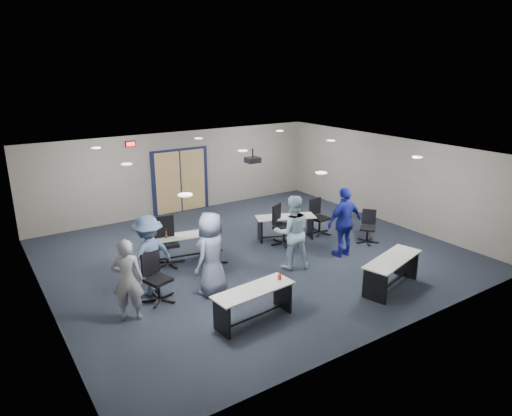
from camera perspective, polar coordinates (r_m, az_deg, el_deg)
floor at (r=12.03m, az=-0.29°, el=-5.81°), size 10.00×10.00×0.00m
back_wall at (r=15.41m, az=-9.52°, el=4.42°), size 10.00×0.04×2.70m
front_wall at (r=8.41m, az=16.86°, el=-7.15°), size 10.00×0.04×2.70m
left_wall at (r=9.92m, az=-25.34°, el=-4.33°), size 0.04×9.00×2.70m
right_wall at (r=14.81m, az=16.14°, el=3.45°), size 0.04×9.00×2.70m
ceiling at (r=11.25m, az=-0.31°, el=6.94°), size 10.00×9.00×0.04m
double_door at (r=15.45m, az=-9.41°, el=3.31°), size 2.00×0.07×2.20m
exit_sign at (r=14.59m, az=-15.43°, el=7.73°), size 0.32×0.07×0.18m
ceiling_projector at (r=11.88m, az=-0.42°, el=6.04°), size 0.35×0.32×0.37m
ceiling_can_lights at (r=11.46m, az=-1.00°, el=6.98°), size 6.24×5.74×0.02m
table_front_left at (r=8.90m, az=-0.26°, el=-11.29°), size 1.71×0.70×0.79m
table_front_right at (r=10.54m, az=16.63°, el=-7.18°), size 1.85×1.02×0.71m
table_back_left at (r=11.75m, az=-9.04°, el=-4.29°), size 1.65×0.79×0.88m
table_back_right at (r=12.96m, az=3.70°, el=-1.95°), size 1.75×1.14×0.67m
chair_back_a at (r=11.43m, az=-11.10°, el=-4.19°), size 0.88×0.88×1.20m
chair_back_b at (r=11.34m, az=-5.34°, el=-4.69°), size 0.84×0.84×0.98m
chair_back_c at (r=12.54m, az=3.53°, el=-2.14°), size 0.95×0.95×1.11m
chair_back_d at (r=13.44m, az=7.99°, el=-1.10°), size 0.70×0.70×1.04m
chair_loose_left at (r=9.77m, az=-12.16°, el=-8.56°), size 0.82×0.82×1.05m
chair_loose_right at (r=13.03m, az=13.81°, el=-2.33°), size 0.81×0.81×0.92m
person_gray at (r=9.14m, az=-15.77°, el=-8.64°), size 0.72×0.64×1.66m
person_plaid at (r=9.78m, az=-5.62°, el=-5.71°), size 1.06×0.95×1.83m
person_lightblue at (r=10.99m, az=4.54°, el=-3.03°), size 1.08×0.97×1.83m
person_navy at (r=11.88m, az=11.00°, el=-1.73°), size 1.08×0.46×1.83m
person_back at (r=10.00m, az=-13.25°, el=-5.78°), size 1.26×0.90×1.77m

